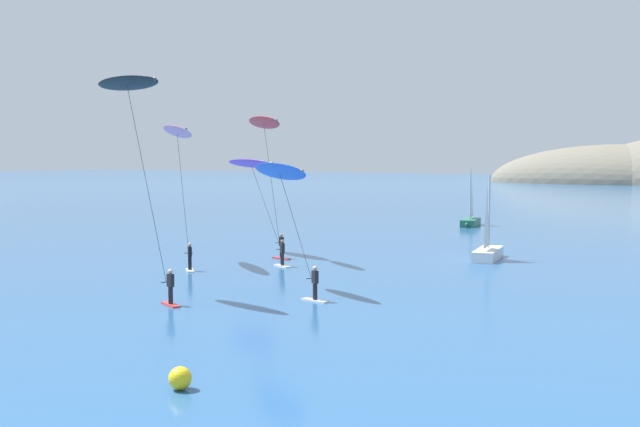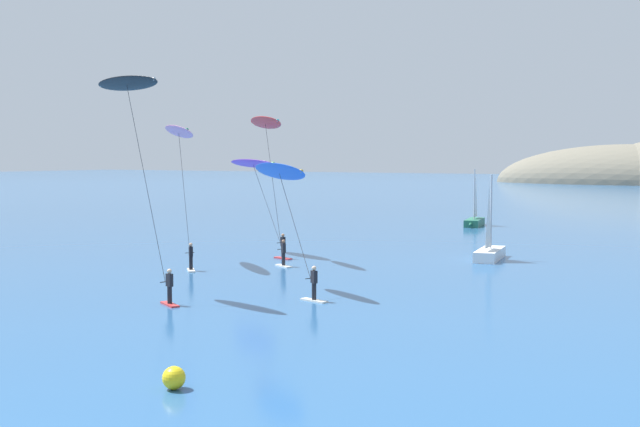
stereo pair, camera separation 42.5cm
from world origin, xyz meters
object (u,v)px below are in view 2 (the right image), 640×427
at_px(kitesurfer_black, 131,102).
at_px(marker_buoy, 174,378).
at_px(sailboat_near, 491,250).
at_px(kitesurfer_red, 267,134).
at_px(kitesurfer_blue, 282,180).
at_px(kitesurfer_pink, 179,139).
at_px(sailboat_far, 474,220).
at_px(kitesurfer_purple, 255,169).

bearing_deg(kitesurfer_black, marker_buoy, -41.93).
height_order(sailboat_near, kitesurfer_red, kitesurfer_red).
bearing_deg(kitesurfer_blue, sailboat_near, 75.07).
relative_size(sailboat_near, marker_buoy, 8.53).
height_order(kitesurfer_pink, kitesurfer_blue, kitesurfer_pink).
distance_m(kitesurfer_red, kitesurfer_black, 14.84).
height_order(sailboat_near, marker_buoy, sailboat_near).
bearing_deg(kitesurfer_blue, sailboat_far, 96.88).
distance_m(kitesurfer_blue, kitesurfer_black, 8.36).
height_order(kitesurfer_pink, kitesurfer_red, kitesurfer_red).
bearing_deg(kitesurfer_purple, kitesurfer_blue, -49.67).
bearing_deg(kitesurfer_red, marker_buoy, -60.71).
relative_size(kitesurfer_red, marker_buoy, 13.75).
xyz_separation_m(sailboat_far, kitesurfer_red, (-2.44, -32.57, 7.79)).
relative_size(sailboat_far, kitesurfer_black, 0.55).
xyz_separation_m(sailboat_near, marker_buoy, (2.04, -34.30, -0.29)).
xyz_separation_m(kitesurfer_pink, kitesurfer_red, (4.03, 4.00, 0.38)).
height_order(sailboat_near, kitesurfer_pink, kitesurfer_pink).
relative_size(sailboat_near, kitesurfer_black, 0.55).
relative_size(kitesurfer_red, kitesurfer_blue, 1.44).
bearing_deg(kitesurfer_pink, kitesurfer_blue, -25.59).
bearing_deg(kitesurfer_purple, sailboat_near, 20.01).
distance_m(sailboat_near, sailboat_far, 25.92).
xyz_separation_m(kitesurfer_purple, kitesurfer_black, (5.24, -17.64, 3.51)).
bearing_deg(kitesurfer_blue, marker_buoy, -66.92).
bearing_deg(kitesurfer_pink, marker_buoy, -49.62).
relative_size(kitesurfer_purple, marker_buoy, 10.56).
xyz_separation_m(sailboat_near, kitesurfer_black, (-10.24, -23.27, 8.91)).
bearing_deg(sailboat_near, kitesurfer_blue, -104.93).
height_order(kitesurfer_black, marker_buoy, kitesurfer_black).
bearing_deg(sailboat_near, kitesurfer_purple, -159.99).
xyz_separation_m(sailboat_far, kitesurfer_pink, (-6.47, -36.57, 7.40)).
bearing_deg(sailboat_far, marker_buoy, -78.39).
relative_size(sailboat_near, kitesurfer_pink, 0.66).
xyz_separation_m(kitesurfer_pink, kitesurfer_black, (6.16, -10.65, 1.50)).
xyz_separation_m(kitesurfer_pink, marker_buoy, (18.44, -21.68, -7.70)).
bearing_deg(sailboat_near, kitesurfer_pink, -142.41).
height_order(sailboat_near, sailboat_far, same).
distance_m(kitesurfer_red, marker_buoy, 30.53).
relative_size(sailboat_far, kitesurfer_purple, 0.81).
height_order(kitesurfer_purple, kitesurfer_black, kitesurfer_black).
height_order(sailboat_far, kitesurfer_red, kitesurfer_red).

